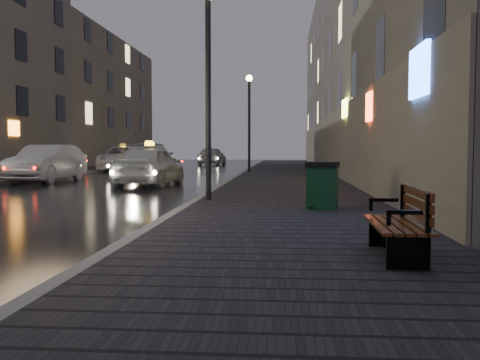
# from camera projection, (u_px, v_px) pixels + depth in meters

# --- Properties ---
(ground) EXTENTS (120.00, 120.00, 0.00)m
(ground) POSITION_uv_depth(u_px,v_px,m) (21.00, 250.00, 7.59)
(ground) COLOR black
(ground) RESTS_ON ground
(sidewalk) EXTENTS (4.60, 58.00, 0.15)m
(sidewalk) POSITION_uv_depth(u_px,v_px,m) (287.00, 174.00, 28.17)
(sidewalk) COLOR black
(sidewalk) RESTS_ON ground
(curb) EXTENTS (0.20, 58.00, 0.15)m
(curb) POSITION_uv_depth(u_px,v_px,m) (241.00, 174.00, 28.36)
(curb) COLOR slate
(curb) RESTS_ON ground
(sidewalk_far) EXTENTS (2.40, 58.00, 0.15)m
(sidewalk_far) POSITION_uv_depth(u_px,v_px,m) (56.00, 173.00, 29.18)
(sidewalk_far) COLOR black
(sidewalk_far) RESTS_ON ground
(curb_far) EXTENTS (0.20, 58.00, 0.15)m
(curb_far) POSITION_uv_depth(u_px,v_px,m) (79.00, 173.00, 29.08)
(curb_far) COLOR slate
(curb_far) RESTS_ON ground
(building_near) EXTENTS (1.80, 50.00, 13.00)m
(building_near) POSITION_uv_depth(u_px,v_px,m) (341.00, 62.00, 31.50)
(building_near) COLOR #605B54
(building_near) RESTS_ON ground
(building_far_c) EXTENTS (6.00, 22.00, 11.00)m
(building_far_c) POSITION_uv_depth(u_px,v_px,m) (88.00, 102.00, 47.15)
(building_far_c) COLOR #6B6051
(building_far_c) RESTS_ON ground
(lamp_near) EXTENTS (0.36, 0.36, 5.28)m
(lamp_near) POSITION_uv_depth(u_px,v_px,m) (208.00, 66.00, 13.20)
(lamp_near) COLOR black
(lamp_near) RESTS_ON sidewalk
(lamp_far) EXTENTS (0.36, 0.36, 5.28)m
(lamp_far) POSITION_uv_depth(u_px,v_px,m) (249.00, 111.00, 29.12)
(lamp_far) COLOR black
(lamp_far) RESTS_ON sidewalk
(bench) EXTENTS (0.60, 1.65, 0.84)m
(bench) POSITION_uv_depth(u_px,v_px,m) (402.00, 222.00, 6.35)
(bench) COLOR black
(bench) RESTS_ON sidewalk
(trash_bin) EXTENTS (0.78, 0.78, 1.00)m
(trash_bin) POSITION_uv_depth(u_px,v_px,m) (323.00, 185.00, 11.43)
(trash_bin) COLOR black
(trash_bin) RESTS_ON sidewalk
(taxi_near) EXTENTS (2.10, 4.62, 1.54)m
(taxi_near) POSITION_uv_depth(u_px,v_px,m) (150.00, 166.00, 20.35)
(taxi_near) COLOR silver
(taxi_near) RESTS_ON ground
(car_left_mid) EXTENTS (1.73, 4.86, 1.60)m
(car_left_mid) POSITION_uv_depth(u_px,v_px,m) (47.00, 163.00, 22.80)
(car_left_mid) COLOR #A8A7AF
(car_left_mid) RESTS_ON ground
(taxi_mid) EXTENTS (3.05, 6.08, 1.70)m
(taxi_mid) POSITION_uv_depth(u_px,v_px,m) (149.00, 160.00, 27.64)
(taxi_mid) COLOR silver
(taxi_mid) RESTS_ON ground
(taxi_far) EXTENTS (3.28, 5.92, 1.57)m
(taxi_far) POSITION_uv_depth(u_px,v_px,m) (123.00, 159.00, 34.20)
(taxi_far) COLOR silver
(taxi_far) RESTS_ON ground
(car_far) EXTENTS (2.18, 4.67, 1.55)m
(car_far) POSITION_uv_depth(u_px,v_px,m) (212.00, 156.00, 45.63)
(car_far) COLOR #9C9CA4
(car_far) RESTS_ON ground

